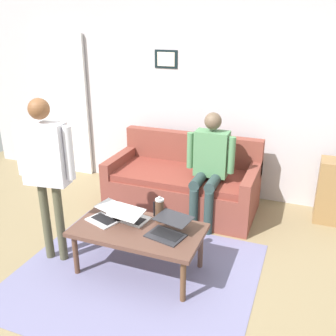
% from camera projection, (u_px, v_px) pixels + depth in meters
% --- Properties ---
extents(ground_plane, '(7.68, 7.68, 0.00)m').
position_uv_depth(ground_plane, '(136.00, 283.00, 3.43)').
color(ground_plane, '#897653').
extents(area_rug, '(2.17, 1.90, 0.01)m').
position_uv_depth(area_rug, '(135.00, 275.00, 3.52)').
color(area_rug, slate).
rests_on(area_rug, ground_plane).
extents(back_wall, '(7.04, 0.11, 2.70)m').
position_uv_depth(back_wall, '(208.00, 92.00, 4.84)').
color(back_wall, '#C0BAC1').
rests_on(back_wall, ground_plane).
extents(interior_door, '(0.82, 0.09, 2.05)m').
position_uv_depth(interior_door, '(64.00, 106.00, 5.61)').
color(interior_door, silver).
rests_on(interior_door, ground_plane).
extents(couch, '(1.79, 0.88, 0.88)m').
position_uv_depth(couch, '(183.00, 185.00, 4.71)').
color(couch, brown).
rests_on(couch, ground_plane).
extents(coffee_table, '(1.18, 0.64, 0.45)m').
position_uv_depth(coffee_table, '(138.00, 233.00, 3.46)').
color(coffee_table, brown).
rests_on(coffee_table, ground_plane).
extents(laptop_left, '(0.36, 0.35, 0.14)m').
position_uv_depth(laptop_left, '(130.00, 216.00, 3.56)').
color(laptop_left, silver).
rests_on(laptop_left, coffee_table).
extents(laptop_center, '(0.39, 0.41, 0.13)m').
position_uv_depth(laptop_center, '(168.00, 229.00, 3.33)').
color(laptop_center, '#28282D').
rests_on(laptop_center, coffee_table).
extents(laptop_right, '(0.37, 0.39, 0.12)m').
position_uv_depth(laptop_right, '(106.00, 215.00, 3.58)').
color(laptop_right, silver).
rests_on(laptop_right, coffee_table).
extents(french_press, '(0.10, 0.08, 0.26)m').
position_uv_depth(french_press, '(160.00, 210.00, 3.52)').
color(french_press, '#4C3323').
rests_on(french_press, coffee_table).
extents(side_shelf, '(0.42, 0.32, 0.75)m').
position_uv_depth(side_shelf, '(336.00, 192.00, 4.35)').
color(side_shelf, olive).
rests_on(side_shelf, ground_plane).
extents(person_standing, '(0.57, 0.23, 1.60)m').
position_uv_depth(person_standing, '(45.00, 162.00, 3.42)').
color(person_standing, '#4E4D38').
rests_on(person_standing, ground_plane).
extents(person_seated, '(0.55, 0.51, 1.28)m').
position_uv_depth(person_seated, '(209.00, 163.00, 4.23)').
color(person_seated, '#2A3C3C').
rests_on(person_seated, ground_plane).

